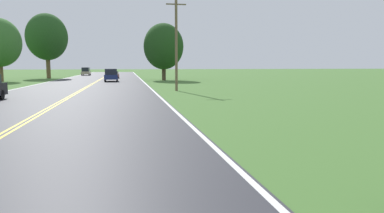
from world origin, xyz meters
The scene contains 6 objects.
utility_pole_midground centered at (8.72, 30.88, 4.34)m, with size 1.80×0.24×8.37m.
tree_behind_sign centered at (-9.59, 65.68, 7.34)m, with size 7.20×7.20×11.51m.
tree_far_back centered at (9.99, 53.14, 5.22)m, with size 6.16×6.16×8.77m.
car_dark_blue_suv_approaching centered at (2.04, 50.68, 0.96)m, with size 2.03×4.43×1.82m.
car_maroon_hatchback_mid_near centered at (2.01, 62.73, 0.70)m, with size 1.87×3.84×1.28m.
car_champagne_van_mid_far centered at (-4.87, 82.10, 0.94)m, with size 1.81×4.33×1.83m.
Camera 1 is at (4.15, -0.30, 2.35)m, focal length 32.00 mm.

